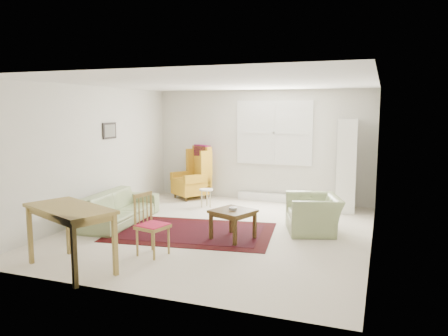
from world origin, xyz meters
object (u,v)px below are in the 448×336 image
(stool, at_px, (206,198))
(cabinet, at_px, (346,165))
(armchair, at_px, (313,210))
(sofa, at_px, (119,202))
(coffee_table, at_px, (233,224))
(desk_chair, at_px, (153,225))
(wingback_chair, at_px, (190,172))
(desk, at_px, (71,238))

(stool, bearing_deg, cabinet, 14.32)
(armchair, bearing_deg, sofa, -98.51)
(cabinet, bearing_deg, coffee_table, -122.87)
(armchair, xyz_separation_m, cabinet, (0.37, 1.87, 0.56))
(armchair, distance_m, coffee_table, 1.44)
(cabinet, distance_m, desk_chair, 4.53)
(coffee_table, relative_size, desk_chair, 0.67)
(sofa, height_order, coffee_table, sofa)
(coffee_table, xyz_separation_m, stool, (-1.29, 2.01, -0.05))
(coffee_table, distance_m, desk_chair, 1.40)
(sofa, distance_m, wingback_chair, 2.50)
(armchair, height_order, desk, desk)
(desk, bearing_deg, desk_chair, 49.88)
(stool, bearing_deg, sofa, -120.04)
(coffee_table, height_order, desk, desk)
(stool, bearing_deg, coffee_table, -57.27)
(cabinet, height_order, desk_chair, cabinet)
(wingback_chair, bearing_deg, desk, -49.23)
(desk_chair, bearing_deg, stool, 21.17)
(armchair, relative_size, wingback_chair, 0.77)
(armchair, distance_m, desk, 3.91)
(armchair, bearing_deg, wingback_chair, -139.19)
(coffee_table, xyz_separation_m, cabinet, (1.51, 2.73, 0.70))
(sofa, height_order, armchair, sofa)
(sofa, xyz_separation_m, cabinet, (3.82, 2.47, 0.55))
(armchair, relative_size, stool, 2.45)
(wingback_chair, xyz_separation_m, desk, (0.44, -4.70, -0.21))
(armchair, distance_m, cabinet, 1.98)
(desk, bearing_deg, coffee_table, 51.93)
(stool, height_order, desk, desk)
(coffee_table, bearing_deg, stool, 122.73)
(desk, bearing_deg, cabinet, 56.95)
(stool, xyz_separation_m, desk, (-0.25, -3.98, 0.22))
(armchair, height_order, stool, armchair)
(wingback_chair, relative_size, desk_chair, 1.40)
(armchair, relative_size, coffee_table, 1.62)
(sofa, bearing_deg, wingback_chair, -11.70)
(desk_chair, bearing_deg, desk, 152.51)
(sofa, height_order, wingback_chair, wingback_chair)
(desk, bearing_deg, sofa, 108.84)
(desk, height_order, desk_chair, desk_chair)
(sofa, distance_m, armchair, 3.50)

